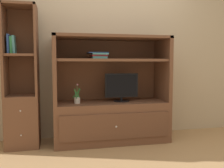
{
  "coord_description": "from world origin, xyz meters",
  "views": [
    {
      "loc": [
        -0.71,
        -2.93,
        1.1
      ],
      "look_at": [
        0.0,
        0.35,
        0.81
      ],
      "focal_mm": 39.53,
      "sensor_mm": 36.0,
      "label": 1
    }
  ],
  "objects_px": {
    "magazine_stack": "(99,56)",
    "upright_book_row": "(11,45)",
    "media_console": "(111,108)",
    "tv_monitor": "(122,87)",
    "bookshelf_tall": "(22,100)",
    "potted_plant": "(77,99)"
  },
  "relations": [
    {
      "from": "potted_plant",
      "to": "upright_book_row",
      "type": "xyz_separation_m",
      "value": [
        -0.81,
        0.06,
        0.71
      ]
    },
    {
      "from": "media_console",
      "to": "potted_plant",
      "type": "relative_size",
      "value": 6.0
    },
    {
      "from": "potted_plant",
      "to": "bookshelf_tall",
      "type": "height_order",
      "value": "bookshelf_tall"
    },
    {
      "from": "potted_plant",
      "to": "bookshelf_tall",
      "type": "xyz_separation_m",
      "value": [
        -0.7,
        0.07,
        0.0
      ]
    },
    {
      "from": "media_console",
      "to": "upright_book_row",
      "type": "relative_size",
      "value": 6.51
    },
    {
      "from": "tv_monitor",
      "to": "bookshelf_tall",
      "type": "height_order",
      "value": "bookshelf_tall"
    },
    {
      "from": "tv_monitor",
      "to": "upright_book_row",
      "type": "relative_size",
      "value": 1.95
    },
    {
      "from": "potted_plant",
      "to": "upright_book_row",
      "type": "height_order",
      "value": "upright_book_row"
    },
    {
      "from": "media_console",
      "to": "magazine_stack",
      "type": "height_order",
      "value": "media_console"
    },
    {
      "from": "magazine_stack",
      "to": "upright_book_row",
      "type": "height_order",
      "value": "upright_book_row"
    },
    {
      "from": "media_console",
      "to": "tv_monitor",
      "type": "height_order",
      "value": "media_console"
    },
    {
      "from": "potted_plant",
      "to": "magazine_stack",
      "type": "xyz_separation_m",
      "value": [
        0.3,
        0.05,
        0.58
      ]
    },
    {
      "from": "potted_plant",
      "to": "upright_book_row",
      "type": "bearing_deg",
      "value": 176.02
    },
    {
      "from": "bookshelf_tall",
      "to": "magazine_stack",
      "type": "bearing_deg",
      "value": -0.61
    },
    {
      "from": "tv_monitor",
      "to": "bookshelf_tall",
      "type": "bearing_deg",
      "value": 179.17
    },
    {
      "from": "media_console",
      "to": "magazine_stack",
      "type": "distance_m",
      "value": 0.75
    },
    {
      "from": "magazine_stack",
      "to": "upright_book_row",
      "type": "distance_m",
      "value": 1.12
    },
    {
      "from": "tv_monitor",
      "to": "bookshelf_tall",
      "type": "distance_m",
      "value": 1.33
    },
    {
      "from": "upright_book_row",
      "to": "bookshelf_tall",
      "type": "bearing_deg",
      "value": 4.91
    },
    {
      "from": "potted_plant",
      "to": "upright_book_row",
      "type": "distance_m",
      "value": 1.08
    },
    {
      "from": "bookshelf_tall",
      "to": "upright_book_row",
      "type": "relative_size",
      "value": 7.56
    },
    {
      "from": "potted_plant",
      "to": "tv_monitor",
      "type": "bearing_deg",
      "value": 4.27
    }
  ]
}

